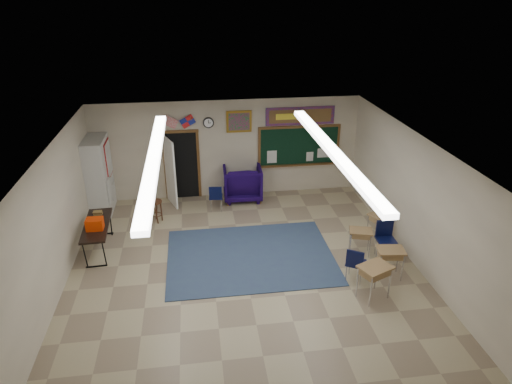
{
  "coord_description": "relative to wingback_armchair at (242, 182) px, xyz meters",
  "views": [
    {
      "loc": [
        -0.99,
        -8.58,
        6.05
      ],
      "look_at": [
        0.44,
        1.5,
        1.4
      ],
      "focal_mm": 32.0,
      "sensor_mm": 36.0,
      "label": 1
    }
  ],
  "objects": [
    {
      "name": "student_desk_front_left",
      "position": [
        2.47,
        -3.59,
        -0.17
      ],
      "size": [
        0.64,
        0.55,
        0.65
      ],
      "rotation": [
        0.0,
        0.0,
        -0.29
      ],
      "color": "olive",
      "rests_on": "floor"
    },
    {
      "name": "back_wall",
      "position": [
        -0.39,
        0.35,
        0.97
      ],
      "size": [
        8.0,
        0.04,
        3.0
      ],
      "primitive_type": "cube",
      "color": "beige",
      "rests_on": "floor"
    },
    {
      "name": "area_rug",
      "position": [
        -0.19,
        -3.35,
        -0.52
      ],
      "size": [
        4.0,
        3.0,
        0.02
      ],
      "primitive_type": "cube",
      "color": "#2E4258",
      "rests_on": "floor"
    },
    {
      "name": "student_desk_back_left",
      "position": [
        2.15,
        -5.29,
        -0.1
      ],
      "size": [
        0.79,
        0.71,
        0.78
      ],
      "rotation": [
        0.0,
        0.0,
        0.42
      ],
      "color": "olive",
      "rests_on": "floor"
    },
    {
      "name": "student_desk_back_right",
      "position": [
        2.78,
        -4.61,
        -0.13
      ],
      "size": [
        0.65,
        0.52,
        0.72
      ],
      "rotation": [
        0.0,
        0.0,
        -0.12
      ],
      "color": "olive",
      "rests_on": "floor"
    },
    {
      "name": "wooden_stool",
      "position": [
        -2.54,
        -1.19,
        -0.21
      ],
      "size": [
        0.36,
        0.36,
        0.63
      ],
      "color": "#442514",
      "rests_on": "floor"
    },
    {
      "name": "left_wall",
      "position": [
        -4.39,
        -4.15,
        0.97
      ],
      "size": [
        0.04,
        9.0,
        3.0
      ],
      "primitive_type": "cube",
      "color": "beige",
      "rests_on": "floor"
    },
    {
      "name": "student_chair_desk_b",
      "position": [
        3.02,
        -3.85,
        -0.07
      ],
      "size": [
        0.48,
        0.48,
        0.92
      ],
      "primitive_type": null,
      "rotation": [
        0.0,
        0.0,
        -0.05
      ],
      "color": "black",
      "rests_on": "floor"
    },
    {
      "name": "folding_table",
      "position": [
        -3.86,
        -2.53,
        -0.14
      ],
      "size": [
        0.67,
        1.78,
        1.0
      ],
      "rotation": [
        0.0,
        0.0,
        0.05
      ],
      "color": "black",
      "rests_on": "floor"
    },
    {
      "name": "bulletin_board",
      "position": [
        1.81,
        0.32,
        1.92
      ],
      "size": [
        2.1,
        0.05,
        0.55
      ],
      "color": "#A21C0D",
      "rests_on": "back_wall"
    },
    {
      "name": "student_desk_front_right",
      "position": [
        3.24,
        -2.9,
        -0.15
      ],
      "size": [
        0.69,
        0.62,
        0.68
      ],
      "rotation": [
        0.0,
        0.0,
        0.41
      ],
      "color": "olive",
      "rests_on": "floor"
    },
    {
      "name": "chalkboard",
      "position": [
        1.81,
        0.31,
        0.93
      ],
      "size": [
        2.55,
        0.14,
        1.3
      ],
      "color": "brown",
      "rests_on": "back_wall"
    },
    {
      "name": "wall_flags",
      "position": [
        -1.79,
        0.29,
        1.95
      ],
      "size": [
        1.16,
        0.06,
        0.7
      ],
      "primitive_type": null,
      "color": "red",
      "rests_on": "back_wall"
    },
    {
      "name": "wall_clock",
      "position": [
        -0.94,
        0.32,
        1.82
      ],
      "size": [
        0.32,
        0.05,
        0.32
      ],
      "color": "black",
      "rests_on": "back_wall"
    },
    {
      "name": "floor",
      "position": [
        -0.39,
        -4.15,
        -0.53
      ],
      "size": [
        9.0,
        9.0,
        0.0
      ],
      "primitive_type": "plane",
      "color": "tan",
      "rests_on": "ground"
    },
    {
      "name": "student_chair_desk_a",
      "position": [
        2.0,
        -4.62,
        -0.11
      ],
      "size": [
        0.58,
        0.58,
        0.84
      ],
      "primitive_type": null,
      "rotation": [
        0.0,
        0.0,
        2.58
      ],
      "color": "black",
      "rests_on": "floor"
    },
    {
      "name": "wingback_armchair",
      "position": [
        0.0,
        0.0,
        0.0
      ],
      "size": [
        1.18,
        1.21,
        1.07
      ],
      "primitive_type": "imported",
      "rotation": [
        0.0,
        0.0,
        3.11
      ],
      "color": "#120534",
      "rests_on": "floor"
    },
    {
      "name": "storage_cabinet",
      "position": [
        -4.1,
        -0.3,
        0.56
      ],
      "size": [
        0.59,
        1.25,
        2.2
      ],
      "color": "beige",
      "rests_on": "floor"
    },
    {
      "name": "framed_art_print",
      "position": [
        -0.04,
        0.32,
        1.82
      ],
      "size": [
        0.75,
        0.05,
        0.65
      ],
      "color": "olive",
      "rests_on": "back_wall"
    },
    {
      "name": "fluorescent_strips",
      "position": [
        -0.39,
        -4.15,
        2.41
      ],
      "size": [
        3.86,
        6.0,
        0.1
      ],
      "primitive_type": null,
      "color": "white",
      "rests_on": "ceiling"
    },
    {
      "name": "right_wall",
      "position": [
        3.61,
        -4.15,
        0.97
      ],
      "size": [
        0.04,
        9.0,
        3.0
      ],
      "primitive_type": "cube",
      "color": "beige",
      "rests_on": "floor"
    },
    {
      "name": "front_wall",
      "position": [
        -0.39,
        -8.65,
        0.97
      ],
      "size": [
        8.0,
        0.04,
        3.0
      ],
      "primitive_type": "cube",
      "color": "beige",
      "rests_on": "floor"
    },
    {
      "name": "doorway",
      "position": [
        -1.89,
        0.2,
        0.53
      ],
      "size": [
        1.1,
        0.89,
        2.16
      ],
      "color": "black",
      "rests_on": "back_wall"
    },
    {
      "name": "student_chair_reading",
      "position": [
        -0.85,
        -0.7,
        -0.13
      ],
      "size": [
        0.44,
        0.44,
        0.81
      ],
      "primitive_type": null,
      "rotation": [
        0.0,
        0.0,
        3.05
      ],
      "color": "black",
      "rests_on": "floor"
    },
    {
      "name": "ceiling",
      "position": [
        -0.39,
        -4.15,
        2.47
      ],
      "size": [
        8.0,
        9.0,
        0.04
      ],
      "primitive_type": "cube",
      "color": "#B8B8B4",
      "rests_on": "back_wall"
    }
  ]
}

